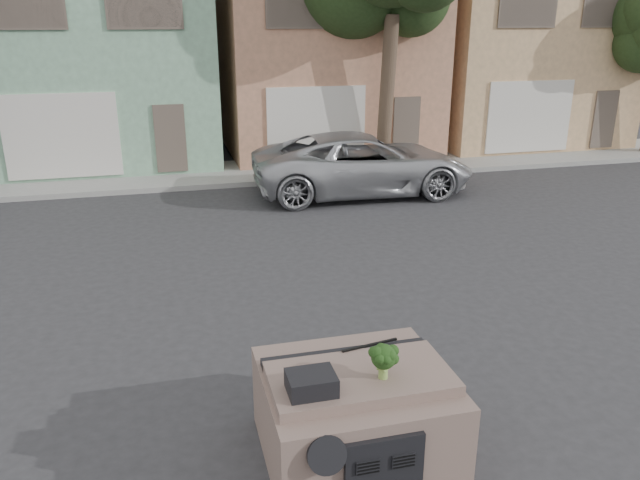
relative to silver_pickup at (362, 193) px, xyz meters
name	(u,v)px	position (x,y,z in m)	size (l,w,h in m)	color
ground_plane	(297,331)	(-3.52, -7.54, 0.00)	(120.00, 120.00, 0.00)	#303033
sidewalk	(224,174)	(-3.52, 2.96, 0.07)	(40.00, 3.00, 0.15)	gray
townhouse_mint	(101,45)	(-7.02, 6.96, 3.77)	(7.20, 8.20, 7.55)	#7EAC8B
townhouse_tan	(317,43)	(0.48, 6.96, 3.77)	(7.20, 8.20, 7.55)	tan
townhouse_beige	(503,41)	(7.98, 6.96, 3.77)	(7.20, 8.20, 7.55)	tan
silver_pickup	(362,193)	(0.00, 0.00, 0.00)	(2.79, 6.05, 1.68)	#B2B3B8
tree_near	(389,32)	(1.48, 2.26, 4.25)	(4.40, 4.00, 8.50)	#213517
car_dashboard	(355,411)	(-3.52, -10.54, 0.56)	(2.00, 1.80, 1.12)	#735C52
instrument_hump	(311,383)	(-4.10, -10.89, 1.22)	(0.48, 0.38, 0.20)	black
wiper_arm	(370,345)	(-3.24, -10.16, 1.13)	(0.70, 0.03, 0.02)	black
broccoli	(384,361)	(-3.33, -10.82, 1.31)	(0.32, 0.32, 0.39)	black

